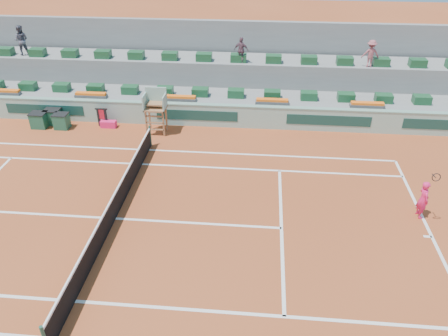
{
  "coord_description": "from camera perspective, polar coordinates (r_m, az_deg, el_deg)",
  "views": [
    {
      "loc": [
        5.41,
        -12.95,
        10.5
      ],
      "look_at": [
        4.0,
        2.5,
        1.0
      ],
      "focal_mm": 35.0,
      "sensor_mm": 36.0,
      "label": 1
    }
  ],
  "objects": [
    {
      "name": "court_lines",
      "position": [
        17.52,
        -13.99,
        -6.42
      ],
      "size": [
        23.89,
        11.09,
        0.01
      ],
      "color": "white",
      "rests_on": "ground"
    },
    {
      "name": "player_bag",
      "position": [
        24.58,
        -14.85,
        5.57
      ],
      "size": [
        0.83,
        0.37,
        0.37
      ],
      "primitive_type": "cube",
      "color": "#F72065",
      "rests_on": "ground"
    },
    {
      "name": "advertising_hoarding",
      "position": [
        24.21,
        -8.17,
        7.11
      ],
      "size": [
        36.0,
        0.34,
        1.26
      ],
      "color": "#8EB3A2",
      "rests_on": "ground"
    },
    {
      "name": "tennis_net",
      "position": [
        17.21,
        -14.21,
        -5.05
      ],
      "size": [
        0.1,
        11.97,
        1.1
      ],
      "color": "black",
      "rests_on": "ground"
    },
    {
      "name": "flower_planters",
      "position": [
        24.77,
        -11.53,
        9.12
      ],
      "size": [
        26.8,
        0.36,
        0.28
      ],
      "color": "#505050",
      "rests_on": "seating_tier_lower"
    },
    {
      "name": "umpire_chair",
      "position": [
        22.97,
        -8.93,
        8.14
      ],
      "size": [
        1.1,
        0.9,
        2.4
      ],
      "color": "brown",
      "rests_on": "ground"
    },
    {
      "name": "stadium_back_wall",
      "position": [
        28.62,
        -6.1,
        14.45
      ],
      "size": [
        36.0,
        0.4,
        4.4
      ],
      "primitive_type": "cube",
      "color": "gray",
      "rests_on": "ground"
    },
    {
      "name": "spectator_left",
      "position": [
        29.49,
        -24.97,
        14.9
      ],
      "size": [
        0.97,
        0.83,
        1.74
      ],
      "primitive_type": "imported",
      "rotation": [
        0.0,
        0.0,
        3.36
      ],
      "color": "#4B4B57",
      "rests_on": "seating_tier_upper"
    },
    {
      "name": "drink_cooler_b",
      "position": [
        25.86,
        -21.42,
        6.3
      ],
      "size": [
        0.84,
        0.73,
        0.84
      ],
      "color": "#1A4F38",
      "rests_on": "ground"
    },
    {
      "name": "spectator_mid",
      "position": [
        25.5,
        2.28,
        15.12
      ],
      "size": [
        0.92,
        0.58,
        1.45
      ],
      "primitive_type": "imported",
      "rotation": [
        0.0,
        0.0,
        2.85
      ],
      "color": "#6C4855",
      "rests_on": "seating_tier_upper"
    },
    {
      "name": "ground",
      "position": [
        17.53,
        -13.99,
        -6.43
      ],
      "size": [
        90.0,
        90.0,
        0.0
      ],
      "primitive_type": "plane",
      "color": "#943E1C",
      "rests_on": "ground"
    },
    {
      "name": "towel_rack",
      "position": [
        24.64,
        -15.65,
        6.6
      ],
      "size": [
        0.67,
        0.11,
        1.03
      ],
      "color": "black",
      "rests_on": "ground"
    },
    {
      "name": "drink_cooler_c",
      "position": [
        25.69,
        -22.99,
        5.8
      ],
      "size": [
        0.85,
        0.73,
        0.84
      ],
      "color": "#1A4F38",
      "rests_on": "ground"
    },
    {
      "name": "seating_tier_upper",
      "position": [
        27.41,
        -6.62,
        11.67
      ],
      "size": [
        36.0,
        2.4,
        2.6
      ],
      "primitive_type": "cube",
      "color": "gray",
      "rests_on": "ground"
    },
    {
      "name": "spectator_right",
      "position": [
        26.12,
        18.61,
        13.99
      ],
      "size": [
        0.97,
        0.58,
        1.48
      ],
      "primitive_type": "imported",
      "rotation": [
        0.0,
        0.0,
        3.17
      ],
      "color": "#9D4E54",
      "rests_on": "seating_tier_upper"
    },
    {
      "name": "seat_row_upper",
      "position": [
        26.38,
        -7.07,
        14.33
      ],
      "size": [
        32.9,
        0.6,
        0.44
      ],
      "color": "#184A27",
      "rests_on": "seating_tier_upper"
    },
    {
      "name": "tennis_player",
      "position": [
        18.32,
        24.57,
        -3.73
      ],
      "size": [
        0.46,
        0.88,
        2.28
      ],
      "color": "#F72065",
      "rests_on": "ground"
    },
    {
      "name": "seating_tier_lower",
      "position": [
        26.2,
        -7.19,
        9.03
      ],
      "size": [
        36.0,
        4.0,
        1.2
      ],
      "primitive_type": "cube",
      "color": "gray",
      "rests_on": "ground"
    },
    {
      "name": "drink_cooler_a",
      "position": [
        25.12,
        -20.46,
        5.77
      ],
      "size": [
        0.77,
        0.67,
        0.84
      ],
      "color": "#1A4F38",
      "rests_on": "ground"
    },
    {
      "name": "seat_row_lower",
      "position": [
        25.08,
        -7.72,
        9.98
      ],
      "size": [
        32.9,
        0.6,
        0.44
      ],
      "color": "#184A27",
      "rests_on": "seating_tier_lower"
    }
  ]
}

